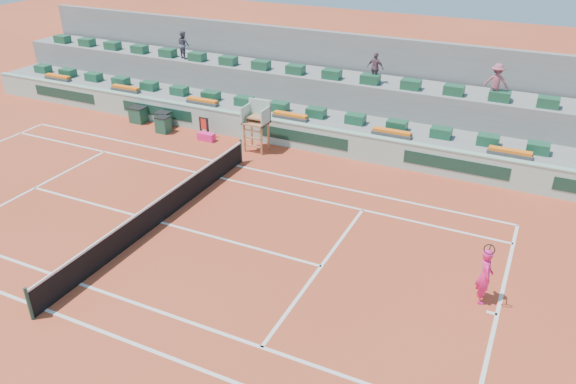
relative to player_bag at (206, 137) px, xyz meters
The scene contains 20 objects.
ground 7.92m from the player_bag, 69.11° to the right, with size 90.00×90.00×0.00m, color #A63920.
seating_tier_lower 4.36m from the player_bag, 49.43° to the left, with size 36.00×4.00×1.20m, color gray.
seating_tier_upper 5.76m from the player_bag, 60.03° to the left, with size 36.00×2.40×2.60m, color gray.
stadium_back_wall 7.37m from the player_bag, 66.51° to the left, with size 36.00×0.40×4.40m, color gray.
player_bag is the anchor object (origin of this frame).
spectator_left 6.83m from the player_bag, 133.03° to the left, with size 0.73×0.57×1.51m, color #50505D.
spectator_mid 8.89m from the player_bag, 32.93° to the left, with size 0.87×0.36×1.48m, color #6C4854.
spectator_right 13.69m from the player_bag, 18.96° to the left, with size 1.06×0.61×1.64m, color #974B5B.
court_lines 7.92m from the player_bag, 69.11° to the right, with size 23.89×11.09×0.01m.
tennis_net 7.93m from the player_bag, 69.11° to the right, with size 0.10×11.97×1.10m.
advertising_hoarding 3.08m from the player_bag, 21.05° to the left, with size 36.00×0.34×1.26m.
umpire_chair 3.13m from the player_bag, ahead, with size 1.10×0.90×2.40m.
seat_row_lower 3.90m from the player_bag, 40.34° to the left, with size 32.90×0.60×0.44m.
seat_row_upper 5.78m from the player_bag, 56.69° to the left, with size 32.90×0.60×0.44m.
flower_planters 2.37m from the player_bag, 50.36° to the left, with size 26.80×0.36×0.28m.
drink_cooler_a 2.56m from the player_bag, behind, with size 0.68×0.59×0.84m.
drink_cooler_b 2.99m from the player_bag, behind, with size 0.72×0.63×0.84m.
drink_cooler_c 4.67m from the player_bag, behind, with size 0.83×0.72×0.84m.
towel_rack 0.60m from the player_bag, 134.46° to the left, with size 0.53×0.09×1.03m.
tennis_player 15.79m from the player_bag, 26.13° to the right, with size 0.59×0.94×2.28m.
Camera 1 is at (11.93, -13.98, 10.64)m, focal length 35.00 mm.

